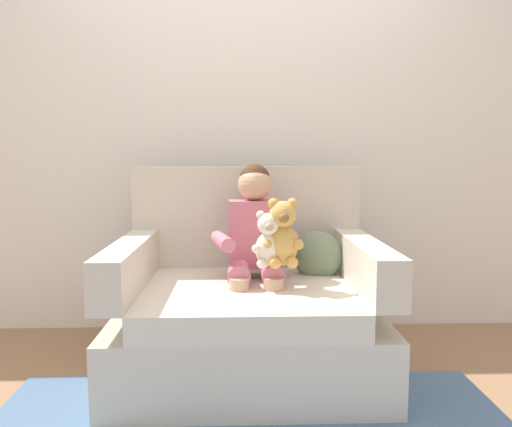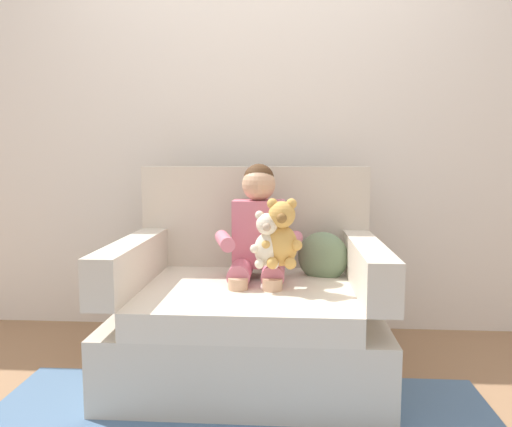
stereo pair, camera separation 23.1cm
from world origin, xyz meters
The scene contains 7 objects.
ground_plane centered at (0.00, 0.00, 0.00)m, with size 8.00×8.00×0.00m, color #936D4C.
back_wall centered at (0.00, 0.75, 1.30)m, with size 6.00×0.10×2.60m, color silver.
armchair centered at (0.00, 0.05, 0.32)m, with size 1.26×1.00×1.01m.
seated_child centered at (0.04, 0.09, 0.67)m, with size 0.45×0.39×0.82m.
plush_honey centered at (0.16, -0.10, 0.71)m, with size 0.19×0.15×0.32m.
plush_cream centered at (0.09, -0.10, 0.68)m, with size 0.15×0.13×0.26m.
throw_pillow centered at (0.37, 0.19, 0.55)m, with size 0.26×0.12×0.26m, color slate.
Camera 1 is at (-0.04, -2.34, 1.06)m, focal length 34.69 mm.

